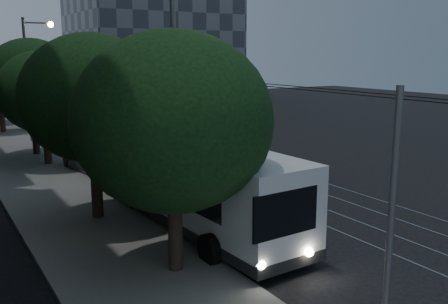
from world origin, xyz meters
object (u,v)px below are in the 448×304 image
car_white_d (31,114)px  streetlamp_far (32,68)px  car_white_b (80,137)px  streetlamp_near (185,79)px  car_white_c (35,122)px  trolleybus (185,178)px  car_white_a (91,139)px  pickup_silver (103,159)px

car_white_d → streetlamp_far: (-1.82, -12.29, 4.79)m
car_white_d → streetlamp_far: streetlamp_far is taller
car_white_b → streetlamp_near: streetlamp_near is taller
car_white_d → streetlamp_near: bearing=-99.6°
car_white_c → streetlamp_near: 30.04m
trolleybus → car_white_a: bearing=82.5°
streetlamp_near → car_white_d: bearing=88.0°
car_white_a → streetlamp_near: size_ratio=0.41×
car_white_b → car_white_d: size_ratio=1.07×
trolleybus → car_white_c: size_ratio=2.96×
trolleybus → car_white_a: trolleybus is taller
pickup_silver → car_white_a: pickup_silver is taller
car_white_c → trolleybus: bearing=-95.4°
pickup_silver → streetlamp_near: streetlamp_near is taller
streetlamp_far → trolleybus: bearing=-86.6°
car_white_c → car_white_d: 6.04m
car_white_a → streetlamp_near: streetlamp_near is taller
streetlamp_far → car_white_a: bearing=-59.8°
pickup_silver → car_white_c: size_ratio=1.34×
car_white_a → streetlamp_near: (-2.12, -18.69, 5.04)m
car_white_a → streetlamp_far: bearing=132.9°
trolleybus → car_white_d: bearing=86.3°
trolleybus → car_white_d: size_ratio=3.04×
pickup_silver → car_white_c: 18.45m
car_white_b → car_white_d: car_white_d is taller
pickup_silver → car_white_d: (0.72, 24.45, -0.09)m
car_white_c → car_white_d: (0.72, 6.00, 0.00)m
car_white_c → car_white_d: size_ratio=1.03×
trolleybus → car_white_a: 17.22m
car_white_b → streetlamp_far: bearing=106.3°
car_white_b → car_white_c: car_white_c is taller
trolleybus → streetlamp_near: bearing=-117.7°
trolleybus → car_white_c: trolleybus is taller
car_white_a → car_white_b: bearing=118.6°
car_white_b → streetlamp_far: (-2.29, 3.21, 4.86)m
car_white_b → car_white_d: 15.51m
car_white_a → car_white_c: car_white_c is taller
car_white_a → streetlamp_far: (-2.70, 4.64, 4.85)m
pickup_silver → streetlamp_far: (-1.10, 12.16, 4.70)m
car_white_b → pickup_silver: bearing=-116.8°
car_white_d → car_white_c: bearing=-104.5°
car_white_d → streetlamp_near: (-1.24, -35.62, 4.98)m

